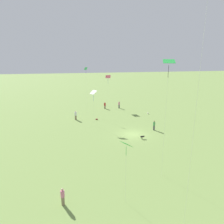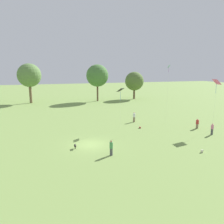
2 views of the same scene
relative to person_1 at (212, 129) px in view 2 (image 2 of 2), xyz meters
name	(u,v)px [view 2 (image 2 of 2)]	position (x,y,z in m)	size (l,w,h in m)	color
ground_plane	(91,145)	(-18.69, 1.31, -0.89)	(240.00, 240.00, 0.00)	#7A994C
tree_1	(29,75)	(-27.69, 41.77, 7.12)	(6.71, 6.71, 11.42)	brown
tree_2	(97,76)	(-8.06, 39.69, 6.92)	(6.75, 6.75, 11.21)	brown
tree_3	(134,81)	(4.66, 40.59, 4.96)	(6.11, 6.11, 8.93)	brown
person_1	(212,129)	(0.00, 0.00, 0.00)	(0.55, 0.55, 1.79)	#4C4C51
person_2	(134,117)	(-8.13, 11.11, 0.05)	(0.61, 0.61, 1.92)	#847056
person_3	(197,124)	(0.22, 3.65, -0.06)	(0.66, 0.66, 1.71)	#847056
person_4	(111,148)	(-17.16, -3.03, 0.01)	(0.52, 0.52, 1.82)	#4C4C51
kite_1	(217,83)	(2.34, 2.47, 6.83)	(1.08, 1.35, 8.30)	#E54C99
kite_4	(120,91)	(-12.20, 7.58, 5.50)	(1.44, 1.40, 6.87)	black
kite_6	(169,70)	(-2.86, 8.37, 8.83)	(0.74, 0.79, 10.62)	green
dog_0	(75,146)	(-20.86, 0.35, -0.51)	(0.30, 0.68, 0.56)	black
picnic_bag_0	(202,151)	(-6.44, -5.55, -0.73)	(0.27, 0.17, 0.32)	beige
picnic_bag_1	(140,127)	(-8.92, 6.74, -0.77)	(0.27, 0.46, 0.24)	#933833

